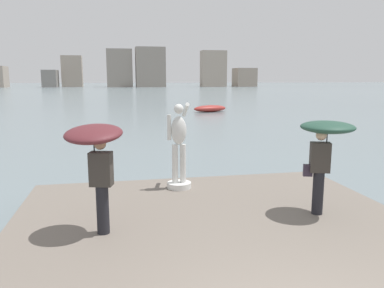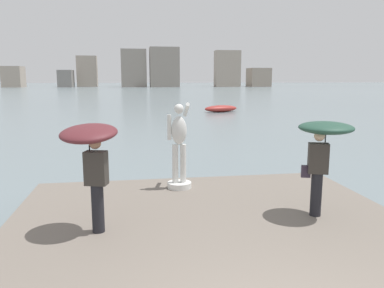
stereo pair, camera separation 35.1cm
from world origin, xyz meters
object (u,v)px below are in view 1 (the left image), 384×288
object	(u,v)px
onlooker_left	(96,149)
statue_white_figure	(179,151)
boat_near	(210,109)
onlooker_right	(325,140)

from	to	relation	value
onlooker_left	statue_white_figure	bearing A→B (deg)	53.48
statue_white_figure	boat_near	xyz separation A→B (m)	(7.01, 25.36, -1.04)
onlooker_right	boat_near	bearing A→B (deg)	80.88
statue_white_figure	onlooker_left	xyz separation A→B (m)	(-1.85, -2.50, 0.58)
statue_white_figure	onlooker_right	bearing A→B (deg)	-42.91
onlooker_left	boat_near	distance (m)	29.28
onlooker_left	onlooker_right	world-z (taller)	onlooker_left
onlooker_left	onlooker_right	size ratio (longest dim) A/B	1.04
statue_white_figure	boat_near	bearing A→B (deg)	74.55
onlooker_right	onlooker_left	bearing A→B (deg)	-178.37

